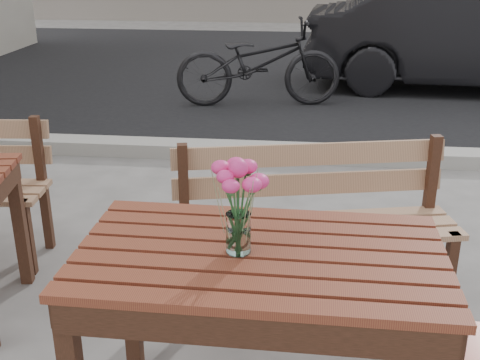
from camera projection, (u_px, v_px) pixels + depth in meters
The scene contains 6 objects.
street at pixel (303, 99), 7.08m from camera, with size 30.00×8.12×0.12m.
main_table at pixel (260, 283), 2.08m from camera, with size 1.26×0.75×0.77m.
main_bench at pixel (313, 206), 2.99m from camera, with size 1.45×0.71×0.86m.
main_vase at pixel (238, 195), 1.95m from camera, with size 0.18×0.18×0.33m.
parked_car at pixel (471, 36), 7.44m from camera, with size 1.41×4.04×1.33m, color black.
bicycle at pixel (258, 63), 6.75m from camera, with size 0.64×1.85×0.97m, color black.
Camera 1 is at (0.01, -1.91, 1.74)m, focal length 45.00 mm.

